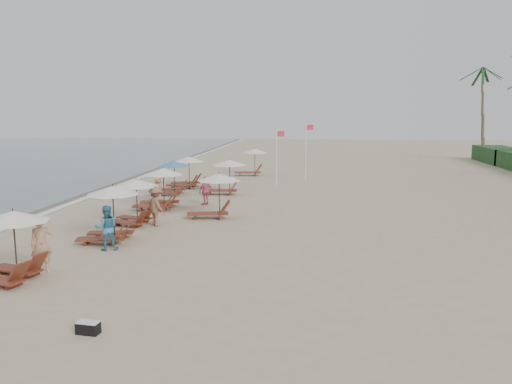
# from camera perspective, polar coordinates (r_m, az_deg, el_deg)

# --- Properties ---
(ground) EXTENTS (160.00, 160.00, 0.00)m
(ground) POSITION_cam_1_polar(r_m,az_deg,el_deg) (19.62, -2.14, -6.64)
(ground) COLOR tan
(ground) RESTS_ON ground
(wet_sand_band) EXTENTS (3.20, 140.00, 0.01)m
(wet_sand_band) POSITION_cam_1_polar(r_m,az_deg,el_deg) (32.99, -21.25, -0.82)
(wet_sand_band) COLOR #6B5E4C
(wet_sand_band) RESTS_ON ground
(foam_line) EXTENTS (0.50, 140.00, 0.02)m
(foam_line) POSITION_cam_1_polar(r_m,az_deg,el_deg) (32.40, -19.22, -0.86)
(foam_line) COLOR white
(foam_line) RESTS_ON ground
(lounger_station_0) EXTENTS (2.47, 2.20, 2.28)m
(lounger_station_0) POSITION_cam_1_polar(r_m,az_deg,el_deg) (17.63, -26.02, -5.36)
(lounger_station_0) COLOR maroon
(lounger_station_0) RESTS_ON ground
(lounger_station_1) EXTENTS (2.52, 2.17, 2.32)m
(lounger_station_1) POSITION_cam_1_polar(r_m,az_deg,el_deg) (21.57, -16.27, -2.40)
(lounger_station_1) COLOR maroon
(lounger_station_1) RESTS_ON ground
(lounger_station_2) EXTENTS (2.40, 2.14, 2.19)m
(lounger_station_2) POSITION_cam_1_polar(r_m,az_deg,el_deg) (24.48, -13.67, -0.95)
(lounger_station_2) COLOR maroon
(lounger_station_2) RESTS_ON ground
(lounger_station_3) EXTENTS (2.75, 2.45, 2.24)m
(lounger_station_3) POSITION_cam_1_polar(r_m,az_deg,el_deg) (28.24, -10.91, 0.15)
(lounger_station_3) COLOR maroon
(lounger_station_3) RESTS_ON ground
(lounger_station_4) EXTENTS (2.56, 2.18, 2.18)m
(lounger_station_4) POSITION_cam_1_polar(r_m,az_deg,el_deg) (33.02, -9.59, 1.46)
(lounger_station_4) COLOR maroon
(lounger_station_4) RESTS_ON ground
(lounger_station_5) EXTENTS (2.70, 2.44, 2.20)m
(lounger_station_5) POSITION_cam_1_polar(r_m,az_deg,el_deg) (35.88, -7.96, 2.09)
(lounger_station_5) COLOR maroon
(lounger_station_5) RESTS_ON ground
(inland_station_0) EXTENTS (2.79, 2.24, 2.22)m
(inland_station_0) POSITION_cam_1_polar(r_m,az_deg,el_deg) (25.38, -4.77, 0.01)
(inland_station_0) COLOR maroon
(inland_station_0) RESTS_ON ground
(inland_station_1) EXTENTS (2.86, 2.24, 2.22)m
(inland_station_1) POSITION_cam_1_polar(r_m,az_deg,el_deg) (32.66, -3.52, 1.95)
(inland_station_1) COLOR maroon
(inland_station_1) RESTS_ON ground
(inland_station_2) EXTENTS (2.86, 2.24, 2.22)m
(inland_station_2) POSITION_cam_1_polar(r_m,az_deg,el_deg) (42.30, -0.52, 3.60)
(inland_station_2) COLOR maroon
(inland_station_2) RESTS_ON ground
(beachgoer_near) EXTENTS (0.83, 0.80, 1.91)m
(beachgoer_near) POSITION_cam_1_polar(r_m,az_deg,el_deg) (18.25, -23.03, -5.47)
(beachgoer_near) COLOR tan
(beachgoer_near) RESTS_ON ground
(beachgoer_mid_a) EXTENTS (1.04, 0.93, 1.75)m
(beachgoer_mid_a) POSITION_cam_1_polar(r_m,az_deg,el_deg) (20.35, -16.49, -3.90)
(beachgoer_mid_a) COLOR teal
(beachgoer_mid_a) RESTS_ON ground
(beachgoer_mid_b) EXTENTS (1.38, 1.32, 1.88)m
(beachgoer_mid_b) POSITION_cam_1_polar(r_m,az_deg,el_deg) (24.03, -11.18, -1.59)
(beachgoer_mid_b) COLOR brown
(beachgoer_mid_b) RESTS_ON ground
(beachgoer_far_a) EXTENTS (0.85, 1.02, 1.63)m
(beachgoer_far_a) POSITION_cam_1_polar(r_m,az_deg,el_deg) (29.11, -5.71, 0.13)
(beachgoer_far_a) COLOR #D25474
(beachgoer_far_a) RESTS_ON ground
(beachgoer_far_b) EXTENTS (0.63, 0.82, 1.50)m
(beachgoer_far_b) POSITION_cam_1_polar(r_m,az_deg,el_deg) (30.72, -10.99, 0.35)
(beachgoer_far_b) COLOR tan
(beachgoer_far_b) RESTS_ON ground
(duffel_bag) EXTENTS (0.58, 0.33, 0.31)m
(duffel_bag) POSITION_cam_1_polar(r_m,az_deg,el_deg) (13.26, -18.38, -14.28)
(duffel_bag) COLOR black
(duffel_bag) RESTS_ON ground
(flag_pole_near) EXTENTS (0.60, 0.08, 4.16)m
(flag_pole_near) POSITION_cam_1_polar(r_m,az_deg,el_deg) (35.89, 2.37, 4.27)
(flag_pole_near) COLOR silver
(flag_pole_near) RESTS_ON ground
(flag_pole_far) EXTENTS (0.60, 0.08, 4.54)m
(flag_pole_far) POSITION_cam_1_polar(r_m,az_deg,el_deg) (38.67, 5.68, 4.86)
(flag_pole_far) COLOR silver
(flag_pole_far) RESTS_ON ground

